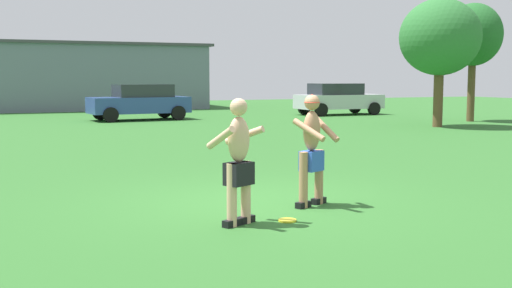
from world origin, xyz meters
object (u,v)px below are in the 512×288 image
(car_silver_mid_lot, at_px, (338,98))
(tree_left_field, at_px, (440,38))
(player_with_cap, at_px, (312,146))
(player_in_black, at_px, (238,159))
(tree_right_field, at_px, (473,36))
(frisbee, at_px, (287,220))
(car_blue_near_post, at_px, (140,101))

(car_silver_mid_lot, xyz_separation_m, tree_left_field, (-0.47, -8.25, 2.55))
(player_with_cap, relative_size, tree_left_field, 0.34)
(player_in_black, xyz_separation_m, tree_right_field, (16.18, 13.84, 2.80))
(tree_left_field, bearing_deg, tree_right_field, 29.93)
(car_silver_mid_lot, relative_size, tree_right_field, 0.86)
(tree_left_field, bearing_deg, player_in_black, -137.19)
(frisbee, xyz_separation_m, tree_right_field, (15.52, 13.92, 3.64))
(player_with_cap, xyz_separation_m, player_in_black, (-1.44, -0.69, -0.04))
(player_with_cap, relative_size, player_in_black, 1.01)
(frisbee, relative_size, car_blue_near_post, 0.05)
(player_with_cap, bearing_deg, frisbee, -135.05)
(player_in_black, relative_size, car_blue_near_post, 0.37)
(tree_left_field, relative_size, tree_right_field, 0.97)
(player_with_cap, xyz_separation_m, tree_right_field, (14.75, 13.15, 2.75))
(frisbee, relative_size, tree_right_field, 0.05)
(player_with_cap, bearing_deg, tree_right_field, 41.72)
(player_in_black, distance_m, car_blue_near_post, 20.51)
(frisbee, xyz_separation_m, tree_left_field, (12.23, 12.02, 3.36))
(tree_right_field, bearing_deg, car_blue_near_post, 153.56)
(player_with_cap, height_order, tree_right_field, tree_right_field)
(car_blue_near_post, relative_size, tree_left_field, 0.92)
(player_in_black, xyz_separation_m, car_blue_near_post, (3.29, 20.24, -0.03))
(frisbee, xyz_separation_m, car_blue_near_post, (2.63, 20.33, 0.81))
(car_blue_near_post, relative_size, tree_right_field, 0.88)
(player_in_black, height_order, frisbee, player_in_black)
(car_silver_mid_lot, bearing_deg, tree_left_field, -93.27)
(player_with_cap, distance_m, tree_right_field, 19.95)
(frisbee, bearing_deg, tree_right_field, 41.89)
(player_with_cap, bearing_deg, car_blue_near_post, 84.57)
(player_in_black, relative_size, car_silver_mid_lot, 0.38)
(tree_left_field, bearing_deg, car_silver_mid_lot, 86.73)
(car_blue_near_post, xyz_separation_m, car_silver_mid_lot, (10.07, -0.05, 0.00))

